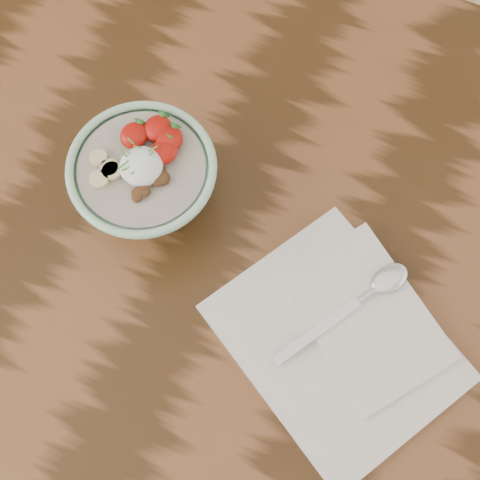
# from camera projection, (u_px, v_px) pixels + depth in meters

# --- Properties ---
(table) EXTENTS (1.60, 0.90, 0.75)m
(table) POSITION_uv_depth(u_px,v_px,m) (216.00, 252.00, 0.90)
(table) COLOR #38210E
(table) RESTS_ON ground
(breakfast_bowl) EXTENTS (0.17, 0.17, 0.11)m
(breakfast_bowl) POSITION_uv_depth(u_px,v_px,m) (146.00, 180.00, 0.77)
(breakfast_bowl) COLOR #A0D7B0
(breakfast_bowl) RESTS_ON table
(napkin) EXTENTS (0.33, 0.31, 0.02)m
(napkin) POSITION_uv_depth(u_px,v_px,m) (342.00, 337.00, 0.76)
(napkin) COLOR silver
(napkin) RESTS_ON table
(spoon) EXTENTS (0.12, 0.17, 0.01)m
(spoon) POSITION_uv_depth(u_px,v_px,m) (372.00, 292.00, 0.77)
(spoon) COLOR silver
(spoon) RESTS_ON napkin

